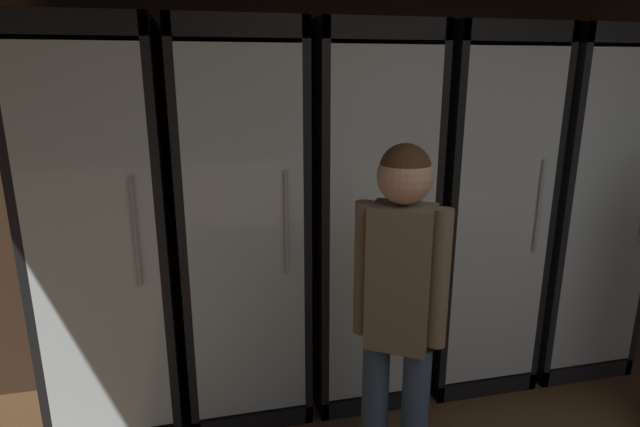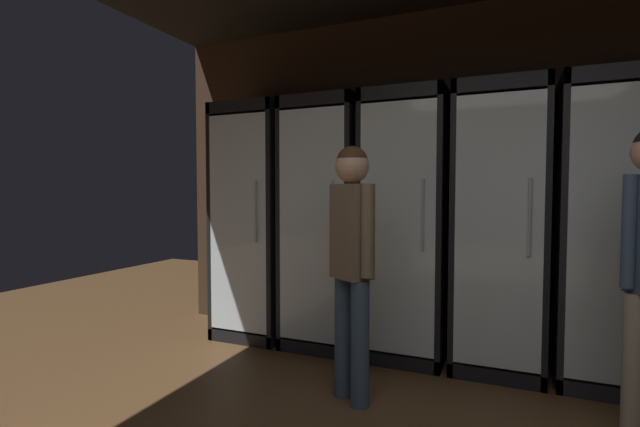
# 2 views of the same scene
# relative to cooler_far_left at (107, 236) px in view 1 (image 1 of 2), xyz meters

# --- Properties ---
(wall_back) EXTENTS (6.00, 0.06, 2.80)m
(wall_back) POSITION_rel_cooler_far_left_xyz_m (2.07, 0.32, 0.39)
(wall_back) COLOR #382619
(wall_back) RESTS_ON ground
(cooler_far_left) EXTENTS (0.63, 0.66, 2.06)m
(cooler_far_left) POSITION_rel_cooler_far_left_xyz_m (0.00, 0.00, 0.00)
(cooler_far_left) COLOR black
(cooler_far_left) RESTS_ON ground
(cooler_left) EXTENTS (0.63, 0.66, 2.06)m
(cooler_left) POSITION_rel_cooler_far_left_xyz_m (0.67, 0.00, 0.00)
(cooler_left) COLOR black
(cooler_left) RESTS_ON ground
(cooler_center) EXTENTS (0.63, 0.66, 2.06)m
(cooler_center) POSITION_rel_cooler_far_left_xyz_m (1.35, 0.00, -0.00)
(cooler_center) COLOR black
(cooler_center) RESTS_ON ground
(cooler_right) EXTENTS (0.63, 0.66, 2.06)m
(cooler_right) POSITION_rel_cooler_far_left_xyz_m (2.03, 0.00, -0.00)
(cooler_right) COLOR black
(cooler_right) RESTS_ON ground
(cooler_far_right) EXTENTS (0.63, 0.66, 2.06)m
(cooler_far_right) POSITION_rel_cooler_far_left_xyz_m (2.70, 0.00, -0.00)
(cooler_far_right) COLOR black
(cooler_far_right) RESTS_ON ground
(shopper_near) EXTENTS (0.32, 0.27, 1.57)m
(shopper_near) POSITION_rel_cooler_far_left_xyz_m (1.21, -0.94, -0.06)
(shopper_near) COLOR #384C66
(shopper_near) RESTS_ON ground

